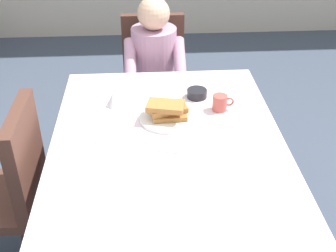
% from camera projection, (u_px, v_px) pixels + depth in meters
% --- Properties ---
extents(ground_plane, '(14.00, 14.00, 0.00)m').
position_uv_depth(ground_plane, '(168.00, 250.00, 2.44)').
color(ground_plane, '#3D4756').
extents(dining_table_main, '(1.12, 1.52, 0.74)m').
position_uv_depth(dining_table_main, '(168.00, 157.00, 2.08)').
color(dining_table_main, silver).
rests_on(dining_table_main, ground).
extents(chair_diner, '(0.44, 0.45, 0.93)m').
position_uv_depth(chair_diner, '(154.00, 73.00, 3.13)').
color(chair_diner, '#4C2D23').
rests_on(chair_diner, ground).
extents(diner_person, '(0.40, 0.43, 1.12)m').
position_uv_depth(diner_person, '(155.00, 65.00, 2.92)').
color(diner_person, '#B2849E').
rests_on(diner_person, ground).
extents(chair_left_side, '(0.45, 0.44, 0.93)m').
position_uv_depth(chair_left_side, '(10.00, 183.00, 2.11)').
color(chair_left_side, '#4C2D23').
rests_on(chair_left_side, ground).
extents(plate_breakfast, '(0.28, 0.28, 0.02)m').
position_uv_depth(plate_breakfast, '(167.00, 118.00, 2.20)').
color(plate_breakfast, white).
rests_on(plate_breakfast, dining_table_main).
extents(breakfast_stack, '(0.22, 0.18, 0.08)m').
position_uv_depth(breakfast_stack, '(168.00, 109.00, 2.18)').
color(breakfast_stack, '#A36B33').
rests_on(breakfast_stack, plate_breakfast).
extents(cup_coffee, '(0.11, 0.08, 0.08)m').
position_uv_depth(cup_coffee, '(220.00, 103.00, 2.26)').
color(cup_coffee, '#B24C42').
rests_on(cup_coffee, dining_table_main).
extents(bowl_butter, '(0.11, 0.11, 0.04)m').
position_uv_depth(bowl_butter, '(197.00, 93.00, 2.39)').
color(bowl_butter, black).
rests_on(bowl_butter, dining_table_main).
extents(syrup_pitcher, '(0.08, 0.08, 0.07)m').
position_uv_depth(syrup_pitcher, '(113.00, 100.00, 2.30)').
color(syrup_pitcher, silver).
rests_on(syrup_pitcher, dining_table_main).
extents(fork_left_of_plate, '(0.02, 0.18, 0.00)m').
position_uv_depth(fork_left_of_plate, '(129.00, 122.00, 2.17)').
color(fork_left_of_plate, silver).
rests_on(fork_left_of_plate, dining_table_main).
extents(knife_right_of_plate, '(0.03, 0.20, 0.00)m').
position_uv_depth(knife_right_of_plate, '(205.00, 120.00, 2.20)').
color(knife_right_of_plate, silver).
rests_on(knife_right_of_plate, dining_table_main).
extents(spoon_near_edge, '(0.15, 0.05, 0.00)m').
position_uv_depth(spoon_near_edge, '(169.00, 152.00, 1.97)').
color(spoon_near_edge, silver).
rests_on(spoon_near_edge, dining_table_main).
extents(napkin_folded, '(0.18, 0.13, 0.01)m').
position_uv_depth(napkin_folded, '(113.00, 134.00, 2.08)').
color(napkin_folded, white).
rests_on(napkin_folded, dining_table_main).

